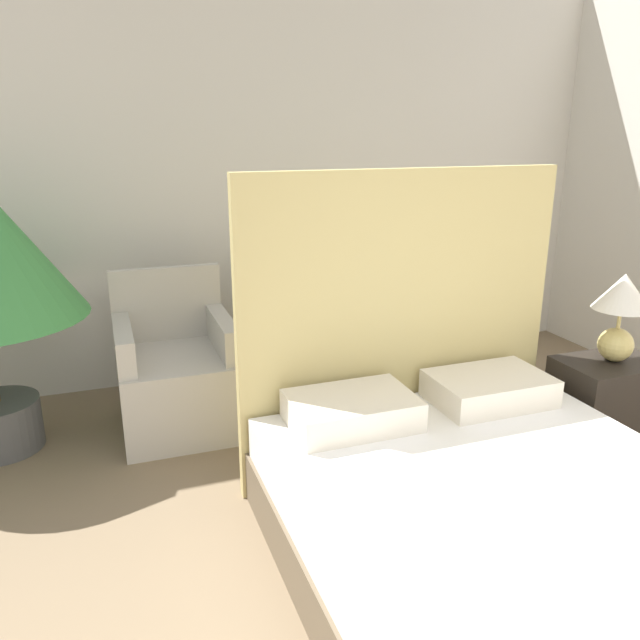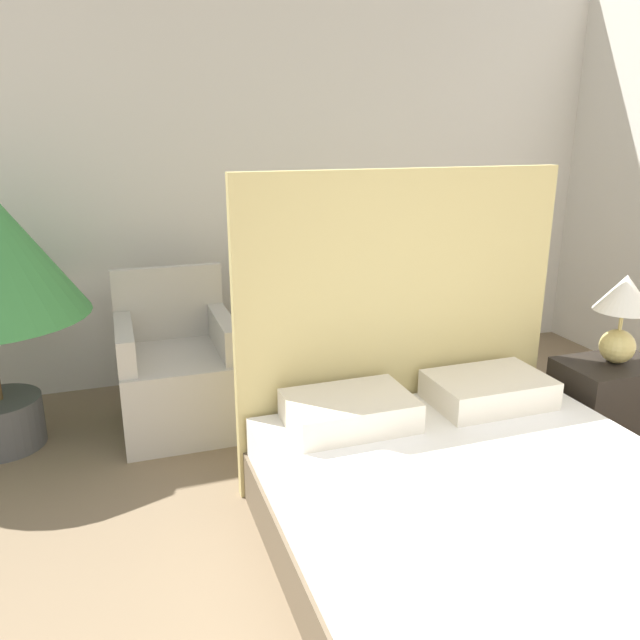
{
  "view_description": "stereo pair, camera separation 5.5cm",
  "coord_description": "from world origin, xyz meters",
  "px_view_note": "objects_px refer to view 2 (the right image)",
  "views": [
    {
      "loc": [
        -1.24,
        -0.42,
        1.77
      ],
      "look_at": [
        -0.1,
        2.72,
        0.73
      ],
      "focal_mm": 35.0,
      "sensor_mm": 36.0,
      "label": 1
    },
    {
      "loc": [
        -1.19,
        -0.44,
        1.77
      ],
      "look_at": [
        -0.1,
        2.72,
        0.73
      ],
      "focal_mm": 35.0,
      "sensor_mm": 36.0,
      "label": 2
    }
  ],
  "objects_px": {
    "nightstand": "(607,409)",
    "armchair_near_window_right": "(329,361)",
    "bed": "(493,513)",
    "table_lamp": "(623,307)",
    "armchair_near_window_left": "(178,380)"
  },
  "relations": [
    {
      "from": "bed",
      "to": "table_lamp",
      "type": "height_order",
      "value": "bed"
    },
    {
      "from": "nightstand",
      "to": "armchair_near_window_right",
      "type": "bearing_deg",
      "value": 136.98
    },
    {
      "from": "bed",
      "to": "table_lamp",
      "type": "xyz_separation_m",
      "value": [
        1.18,
        0.64,
        0.58
      ]
    },
    {
      "from": "table_lamp",
      "to": "nightstand",
      "type": "bearing_deg",
      "value": -161.15
    },
    {
      "from": "nightstand",
      "to": "table_lamp",
      "type": "distance_m",
      "value": 0.59
    },
    {
      "from": "armchair_near_window_right",
      "to": "nightstand",
      "type": "bearing_deg",
      "value": -49.76
    },
    {
      "from": "armchair_near_window_left",
      "to": "nightstand",
      "type": "distance_m",
      "value": 2.48
    },
    {
      "from": "armchair_near_window_right",
      "to": "table_lamp",
      "type": "bearing_deg",
      "value": -49.35
    },
    {
      "from": "armchair_near_window_left",
      "to": "nightstand",
      "type": "bearing_deg",
      "value": -26.96
    },
    {
      "from": "armchair_near_window_right",
      "to": "table_lamp",
      "type": "relative_size",
      "value": 1.93
    },
    {
      "from": "armchair_near_window_left",
      "to": "armchair_near_window_right",
      "type": "relative_size",
      "value": 1.0
    },
    {
      "from": "bed",
      "to": "armchair_near_window_right",
      "type": "bearing_deg",
      "value": 91.81
    },
    {
      "from": "armchair_near_window_left",
      "to": "nightstand",
      "type": "relative_size",
      "value": 1.7
    },
    {
      "from": "bed",
      "to": "table_lamp",
      "type": "relative_size",
      "value": 4.22
    },
    {
      "from": "nightstand",
      "to": "table_lamp",
      "type": "relative_size",
      "value": 1.13
    }
  ]
}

